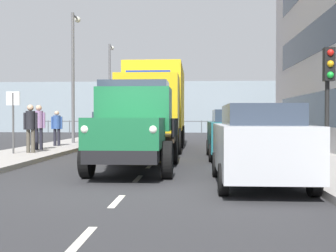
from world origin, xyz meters
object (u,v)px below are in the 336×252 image
(pedestrian_couple_b, at_px, (39,123))
(lorry_cargo_yellow, at_px, (155,104))
(car_maroon_oppositeside_2, at_px, (141,125))
(lamp_post_promenade, at_px, (74,66))
(car_navy_oppositeside_1, at_px, (129,127))
(car_teal_kerbside_1, at_px, (233,133))
(pedestrian_by_lamp, at_px, (31,124))
(car_black_oppositeside_0, at_px, (112,129))
(traffic_light_near, at_px, (328,80))
(car_silver_kerbside_near, at_px, (258,144))
(lamp_post_far, at_px, (110,81))
(street_sign, at_px, (13,111))
(pedestrian_couple_a, at_px, (57,125))
(truck_vintage_green, at_px, (135,128))

(pedestrian_couple_b, bearing_deg, lorry_cargo_yellow, -149.47)
(car_maroon_oppositeside_2, relative_size, lamp_post_promenade, 0.69)
(car_navy_oppositeside_1, bearing_deg, lamp_post_promenade, 63.57)
(car_teal_kerbside_1, xyz_separation_m, pedestrian_by_lamp, (7.41, -0.20, 0.31))
(car_black_oppositeside_0, bearing_deg, traffic_light_near, 131.51)
(car_silver_kerbside_near, xyz_separation_m, lamp_post_promenade, (7.59, -12.39, 3.22))
(lamp_post_far, xyz_separation_m, street_sign, (0.36, 15.88, -2.45))
(lamp_post_far, bearing_deg, street_sign, 88.71)
(car_navy_oppositeside_1, xyz_separation_m, street_sign, (2.52, 10.95, 0.79))
(car_maroon_oppositeside_2, bearing_deg, lorry_cargo_yellow, 100.38)
(car_navy_oppositeside_1, bearing_deg, street_sign, 77.02)
(car_black_oppositeside_0, bearing_deg, lamp_post_promenade, -25.02)
(car_maroon_oppositeside_2, relative_size, street_sign, 2.05)
(car_silver_kerbside_near, bearing_deg, lamp_post_far, -70.78)
(car_black_oppositeside_0, relative_size, traffic_light_near, 1.29)
(car_teal_kerbside_1, height_order, street_sign, street_sign)
(car_silver_kerbside_near, bearing_deg, pedestrian_couple_a, -52.39)
(car_black_oppositeside_0, distance_m, car_maroon_oppositeside_2, 11.10)
(car_navy_oppositeside_1, bearing_deg, pedestrian_couple_b, 76.16)
(car_navy_oppositeside_1, xyz_separation_m, lamp_post_far, (2.17, -4.93, 3.24))
(car_silver_kerbside_near, relative_size, lamp_post_promenade, 0.60)
(car_silver_kerbside_near, relative_size, street_sign, 1.77)
(car_silver_kerbside_near, distance_m, traffic_light_near, 3.87)
(car_teal_kerbside_1, relative_size, lamp_post_promenade, 0.60)
(pedestrian_by_lamp, height_order, street_sign, street_sign)
(car_maroon_oppositeside_2, bearing_deg, pedestrian_couple_a, 79.59)
(truck_vintage_green, bearing_deg, traffic_light_near, -174.57)
(car_maroon_oppositeside_2, distance_m, traffic_light_near, 21.29)
(pedestrian_couple_a, distance_m, lamp_post_far, 12.11)
(car_maroon_oppositeside_2, height_order, pedestrian_couple_a, pedestrian_couple_a)
(truck_vintage_green, xyz_separation_m, pedestrian_couple_b, (4.69, -5.45, 0.05))
(pedestrian_by_lamp, distance_m, lamp_post_promenade, 6.89)
(car_teal_kerbside_1, relative_size, car_black_oppositeside_0, 0.97)
(truck_vintage_green, bearing_deg, car_maroon_oppositeside_2, -83.15)
(street_sign, bearing_deg, truck_vintage_green, 143.68)
(car_maroon_oppositeside_2, bearing_deg, car_black_oppositeside_0, 90.00)
(car_maroon_oppositeside_2, xyz_separation_m, pedestrian_couple_a, (2.29, 12.48, 0.20))
(pedestrian_couple_b, height_order, street_sign, street_sign)
(pedestrian_by_lamp, bearing_deg, lamp_post_promenade, -88.43)
(car_black_oppositeside_0, bearing_deg, car_maroon_oppositeside_2, -90.00)
(car_silver_kerbside_near, xyz_separation_m, car_teal_kerbside_1, (0.00, -5.96, -0.00))
(car_teal_kerbside_1, bearing_deg, car_black_oppositeside_0, -45.08)
(truck_vintage_green, xyz_separation_m, car_maroon_oppositeside_2, (2.44, -20.29, -0.28))
(car_teal_kerbside_1, bearing_deg, car_silver_kerbside_near, 90.00)
(pedestrian_couple_b, relative_size, street_sign, 0.81)
(pedestrian_by_lamp, xyz_separation_m, lamp_post_far, (0.16, -15.56, 2.93))
(truck_vintage_green, bearing_deg, car_teal_kerbside_1, -128.20)
(lamp_post_promenade, bearing_deg, traffic_light_near, 135.48)
(car_maroon_oppositeside_2, relative_size, pedestrian_by_lamp, 2.58)
(car_navy_oppositeside_1, xyz_separation_m, pedestrian_by_lamp, (2.01, 10.62, 0.31))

